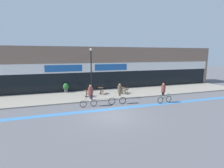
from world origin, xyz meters
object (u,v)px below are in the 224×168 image
(cafe_chair_0_near, at_px, (87,93))
(planter_pot, at_px, (66,87))
(bistro_table_2, at_px, (122,89))
(cyclist_1, at_px, (119,93))
(bistro_table_0, at_px, (86,92))
(cyclist_2, at_px, (90,94))
(cafe_chair_1_near, at_px, (102,91))
(cafe_chair_2_side, at_px, (127,89))
(lamp_post, at_px, (91,71))
(bistro_table_1, at_px, (101,89))
(cyclist_0, at_px, (164,92))
(cafe_chair_0_side, at_px, (92,92))
(cafe_chair_2_near, at_px, (124,90))

(cafe_chair_0_near, relative_size, planter_pot, 0.78)
(bistro_table_2, xyz_separation_m, cyclist_1, (-1.88, -3.89, 0.50))
(bistro_table_0, relative_size, cyclist_2, 0.34)
(cafe_chair_1_near, relative_size, cafe_chair_2_side, 1.00)
(cafe_chair_2_side, bearing_deg, cyclist_2, 37.34)
(cafe_chair_0_near, distance_m, cyclist_1, 4.00)
(cafe_chair_2_side, bearing_deg, cafe_chair_1_near, 1.47)
(bistro_table_2, distance_m, lamp_post, 5.20)
(cyclist_1, bearing_deg, cafe_chair_1_near, -74.68)
(bistro_table_1, height_order, cafe_chair_2_side, cafe_chair_2_side)
(bistro_table_2, bearing_deg, planter_pot, 156.49)
(cafe_chair_2_side, bearing_deg, bistro_table_1, -9.66)
(cafe_chair_0_near, xyz_separation_m, cyclist_2, (-0.28, -2.95, 0.60))
(cafe_chair_2_side, relative_size, planter_pot, 0.78)
(bistro_table_2, bearing_deg, cyclist_1, -115.78)
(cyclist_0, bearing_deg, bistro_table_2, 112.93)
(lamp_post, bearing_deg, cafe_chair_0_side, 77.97)
(cafe_chair_1_near, distance_m, planter_pot, 4.85)
(cyclist_2, bearing_deg, planter_pot, -76.48)
(lamp_post, relative_size, cyclist_2, 2.56)
(bistro_table_0, relative_size, lamp_post, 0.13)
(cafe_chair_1_near, distance_m, cafe_chair_2_side, 3.17)
(cafe_chair_1_near, bearing_deg, bistro_table_0, 92.32)
(bistro_table_2, xyz_separation_m, cyclist_0, (2.53, -4.88, 0.52))
(cafe_chair_1_near, bearing_deg, bistro_table_2, -95.62)
(bistro_table_0, height_order, planter_pot, planter_pot)
(bistro_table_2, xyz_separation_m, cafe_chair_2_near, (-0.01, -0.63, -0.02))
(bistro_table_2, relative_size, cyclist_1, 0.36)
(bistro_table_0, bearing_deg, planter_pot, 123.78)
(cafe_chair_1_near, relative_size, planter_pot, 0.78)
(cyclist_0, bearing_deg, cafe_chair_0_near, 145.54)
(cafe_chair_2_side, bearing_deg, bistro_table_2, 1.58)
(cafe_chair_0_near, xyz_separation_m, lamp_post, (0.28, -0.96, 2.56))
(bistro_table_2, bearing_deg, cafe_chair_0_near, -169.00)
(bistro_table_0, bearing_deg, cafe_chair_2_side, 2.65)
(cafe_chair_0_near, distance_m, cyclist_0, 8.07)
(cafe_chair_2_near, relative_size, cyclist_0, 0.44)
(bistro_table_0, height_order, bistro_table_2, bistro_table_2)
(bistro_table_1, distance_m, bistro_table_2, 2.63)
(bistro_table_2, bearing_deg, cyclist_2, -141.01)
(cafe_chair_2_side, height_order, cyclist_2, cyclist_2)
(cafe_chair_2_near, xyz_separation_m, cyclist_2, (-4.71, -3.19, 0.60))
(planter_pot, bearing_deg, cyclist_2, -75.00)
(cyclist_2, bearing_deg, lamp_post, -107.02)
(lamp_post, xyz_separation_m, cyclist_2, (-0.55, -1.99, -1.96))
(bistro_table_0, bearing_deg, bistro_table_2, 3.05)
(bistro_table_2, relative_size, cafe_chair_2_near, 0.83)
(cafe_chair_0_near, relative_size, cafe_chair_2_near, 1.00)
(bistro_table_0, height_order, cyclist_1, cyclist_1)
(cafe_chair_0_near, height_order, cafe_chair_2_near, same)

